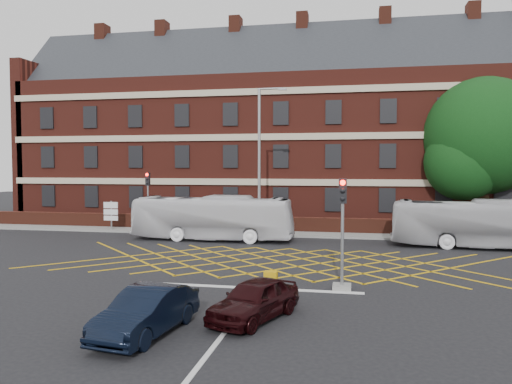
% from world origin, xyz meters
% --- Properties ---
extents(ground, '(120.00, 120.00, 0.00)m').
position_xyz_m(ground, '(0.00, 0.00, 0.00)').
color(ground, black).
rests_on(ground, ground).
extents(victorian_building, '(51.00, 12.17, 20.40)m').
position_xyz_m(victorian_building, '(0.25, 22.00, 7.84)').
color(victorian_building, '#541D15').
rests_on(victorian_building, ground).
extents(boundary_wall, '(56.00, 0.50, 1.10)m').
position_xyz_m(boundary_wall, '(0.00, 13.00, 0.55)').
color(boundary_wall, '#4F2015').
rests_on(boundary_wall, ground).
extents(far_pavement, '(60.00, 3.00, 0.12)m').
position_xyz_m(far_pavement, '(0.00, 12.00, 0.06)').
color(far_pavement, slate).
rests_on(far_pavement, ground).
extents(box_junction_hatching, '(8.22, 8.22, 0.02)m').
position_xyz_m(box_junction_hatching, '(0.00, 2.00, 0.01)').
color(box_junction_hatching, '#CC990C').
rests_on(box_junction_hatching, ground).
extents(stop_line, '(8.00, 0.30, 0.02)m').
position_xyz_m(stop_line, '(0.00, -3.50, 0.01)').
color(stop_line, silver).
rests_on(stop_line, ground).
extents(centre_line, '(0.15, 14.00, 0.02)m').
position_xyz_m(centre_line, '(0.00, -10.00, 0.01)').
color(centre_line, silver).
rests_on(centre_line, ground).
extents(bus_left, '(10.32, 2.57, 2.87)m').
position_xyz_m(bus_left, '(-5.30, 8.34, 1.43)').
color(bus_left, silver).
rests_on(bus_left, ground).
extents(bus_right, '(10.24, 3.06, 2.81)m').
position_xyz_m(bus_right, '(10.81, 8.35, 1.41)').
color(bus_right, '#BDBDC1').
rests_on(bus_right, ground).
extents(car_navy, '(1.92, 4.14, 1.31)m').
position_xyz_m(car_navy, '(-2.12, -9.28, 0.66)').
color(car_navy, black).
rests_on(car_navy, ground).
extents(car_maroon, '(2.73, 4.00, 1.27)m').
position_xyz_m(car_maroon, '(0.59, -7.36, 0.63)').
color(car_maroon, black).
rests_on(car_maroon, ground).
extents(deciduous_tree, '(8.42, 8.39, 11.10)m').
position_xyz_m(deciduous_tree, '(12.61, 16.05, 6.32)').
color(deciduous_tree, black).
rests_on(deciduous_tree, ground).
extents(traffic_light_near, '(0.70, 0.70, 4.27)m').
position_xyz_m(traffic_light_near, '(3.16, -3.03, 1.76)').
color(traffic_light_near, slate).
rests_on(traffic_light_near, ground).
extents(traffic_light_far, '(0.70, 0.70, 4.27)m').
position_xyz_m(traffic_light_far, '(-11.15, 11.73, 1.76)').
color(traffic_light_far, slate).
rests_on(traffic_light_far, ground).
extents(street_lamp, '(2.25, 1.00, 9.66)m').
position_xyz_m(street_lamp, '(-2.30, 8.91, 3.39)').
color(street_lamp, slate).
rests_on(street_lamp, ground).
extents(direction_signs, '(1.10, 0.16, 2.20)m').
position_xyz_m(direction_signs, '(-13.81, 11.21, 1.38)').
color(direction_signs, gray).
rests_on(direction_signs, ground).
extents(utility_cabinet, '(0.47, 0.36, 0.93)m').
position_xyz_m(utility_cabinet, '(0.64, -4.60, 0.46)').
color(utility_cabinet, '#C5920B').
rests_on(utility_cabinet, ground).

